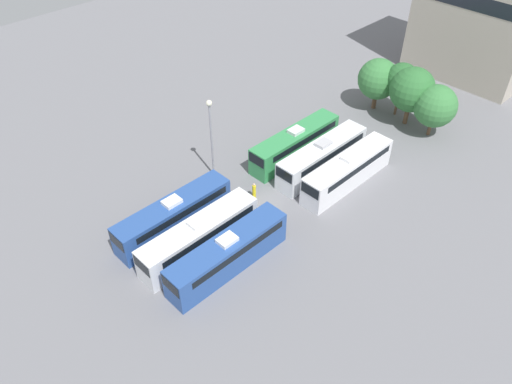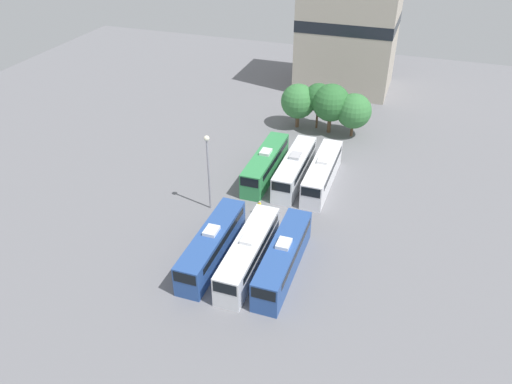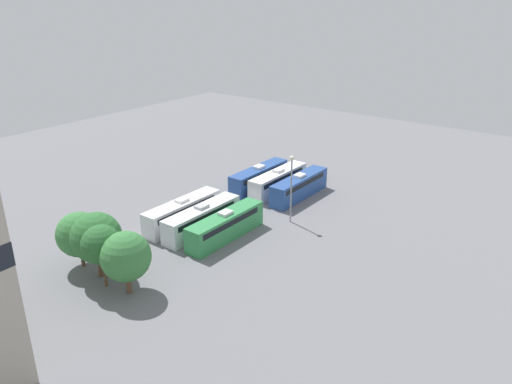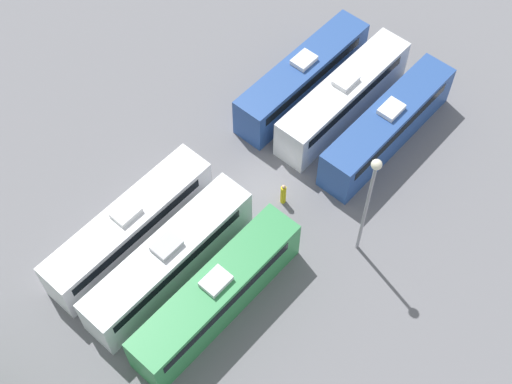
{
  "view_description": "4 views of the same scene",
  "coord_description": "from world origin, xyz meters",
  "px_view_note": "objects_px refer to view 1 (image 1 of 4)",
  "views": [
    {
      "loc": [
        25.36,
        -26.04,
        32.58
      ],
      "look_at": [
        -0.11,
        -1.19,
        2.34
      ],
      "focal_mm": 35.0,
      "sensor_mm": 36.0,
      "label": 1
    },
    {
      "loc": [
        12.47,
        -41.96,
        31.65
      ],
      "look_at": [
        -1.95,
        -0.14,
        2.98
      ],
      "focal_mm": 35.0,
      "sensor_mm": 36.0,
      "label": 2
    },
    {
      "loc": [
        -38.78,
        48.89,
        27.41
      ],
      "look_at": [
        -1.14,
        -1.13,
        2.46
      ],
      "focal_mm": 35.0,
      "sensor_mm": 36.0,
      "label": 3
    },
    {
      "loc": [
        -16.8,
        19.73,
        38.28
      ],
      "look_at": [
        -0.5,
        1.35,
        1.47
      ],
      "focal_mm": 50.0,
      "sensor_mm": 36.0,
      "label": 4
    }
  ],
  "objects_px": {
    "bus_3": "(295,143)",
    "light_pole": "(211,127)",
    "tree_1": "(402,80)",
    "bus_0": "(174,215)",
    "worker_person": "(254,191)",
    "tree_2": "(412,90)",
    "bus_4": "(322,156)",
    "bus_2": "(228,253)",
    "tree_3": "(435,106)",
    "bus_5": "(348,170)",
    "tree_0": "(378,79)",
    "bus_1": "(200,236)"
  },
  "relations": [
    {
      "from": "bus_0",
      "to": "bus_2",
      "type": "distance_m",
      "value": 6.95
    },
    {
      "from": "bus_3",
      "to": "light_pole",
      "type": "distance_m",
      "value": 10.24
    },
    {
      "from": "bus_2",
      "to": "bus_3",
      "type": "relative_size",
      "value": 1.0
    },
    {
      "from": "bus_4",
      "to": "bus_0",
      "type": "bearing_deg",
      "value": -102.26
    },
    {
      "from": "bus_0",
      "to": "bus_1",
      "type": "relative_size",
      "value": 1.0
    },
    {
      "from": "bus_2",
      "to": "light_pole",
      "type": "distance_m",
      "value": 13.54
    },
    {
      "from": "light_pole",
      "to": "tree_1",
      "type": "relative_size",
      "value": 1.33
    },
    {
      "from": "bus_5",
      "to": "bus_1",
      "type": "bearing_deg",
      "value": -101.07
    },
    {
      "from": "bus_3",
      "to": "bus_1",
      "type": "bearing_deg",
      "value": -77.33
    },
    {
      "from": "tree_0",
      "to": "light_pole",
      "type": "bearing_deg",
      "value": -98.96
    },
    {
      "from": "light_pole",
      "to": "tree_0",
      "type": "bearing_deg",
      "value": 81.04
    },
    {
      "from": "bus_3",
      "to": "tree_1",
      "type": "height_order",
      "value": "tree_1"
    },
    {
      "from": "tree_2",
      "to": "tree_3",
      "type": "bearing_deg",
      "value": -2.96
    },
    {
      "from": "worker_person",
      "to": "tree_0",
      "type": "xyz_separation_m",
      "value": [
        -1.9,
        22.79,
        3.14
      ]
    },
    {
      "from": "bus_4",
      "to": "light_pole",
      "type": "distance_m",
      "value": 12.16
    },
    {
      "from": "bus_0",
      "to": "bus_3",
      "type": "relative_size",
      "value": 1.0
    },
    {
      "from": "bus_3",
      "to": "light_pole",
      "type": "bearing_deg",
      "value": -112.83
    },
    {
      "from": "bus_0",
      "to": "worker_person",
      "type": "distance_m",
      "value": 8.51
    },
    {
      "from": "bus_2",
      "to": "worker_person",
      "type": "height_order",
      "value": "bus_2"
    },
    {
      "from": "tree_0",
      "to": "bus_3",
      "type": "bearing_deg",
      "value": -90.19
    },
    {
      "from": "bus_2",
      "to": "bus_5",
      "type": "xyz_separation_m",
      "value": [
        0.01,
        16.22,
        0.0
      ]
    },
    {
      "from": "worker_person",
      "to": "tree_3",
      "type": "height_order",
      "value": "tree_3"
    },
    {
      "from": "bus_0",
      "to": "tree_2",
      "type": "relative_size",
      "value": 1.65
    },
    {
      "from": "worker_person",
      "to": "light_pole",
      "type": "xyz_separation_m",
      "value": [
        -5.57,
        -0.49,
        5.1
      ]
    },
    {
      "from": "bus_5",
      "to": "bus_2",
      "type": "bearing_deg",
      "value": -90.03
    },
    {
      "from": "bus_1",
      "to": "tree_2",
      "type": "xyz_separation_m",
      "value": [
        1.11,
        30.84,
        2.77
      ]
    },
    {
      "from": "worker_person",
      "to": "bus_3",
      "type": "bearing_deg",
      "value": 103.47
    },
    {
      "from": "bus_4",
      "to": "bus_5",
      "type": "height_order",
      "value": "same"
    },
    {
      "from": "bus_0",
      "to": "bus_3",
      "type": "bearing_deg",
      "value": 89.97
    },
    {
      "from": "light_pole",
      "to": "tree_1",
      "type": "xyz_separation_m",
      "value": [
        6.41,
        23.92,
        -1.26
      ]
    },
    {
      "from": "tree_2",
      "to": "bus_5",
      "type": "bearing_deg",
      "value": -81.4
    },
    {
      "from": "worker_person",
      "to": "light_pole",
      "type": "bearing_deg",
      "value": -175.01
    },
    {
      "from": "worker_person",
      "to": "light_pole",
      "type": "distance_m",
      "value": 7.56
    },
    {
      "from": "bus_4",
      "to": "tree_3",
      "type": "distance_m",
      "value": 14.89
    },
    {
      "from": "tree_3",
      "to": "bus_5",
      "type": "bearing_deg",
      "value": -94.58
    },
    {
      "from": "bus_1",
      "to": "tree_2",
      "type": "relative_size",
      "value": 1.65
    },
    {
      "from": "bus_1",
      "to": "bus_3",
      "type": "height_order",
      "value": "same"
    },
    {
      "from": "bus_0",
      "to": "light_pole",
      "type": "xyz_separation_m",
      "value": [
        -3.61,
        7.75,
        4.21
      ]
    },
    {
      "from": "bus_3",
      "to": "tree_0",
      "type": "distance_m",
      "value": 14.84
    },
    {
      "from": "tree_0",
      "to": "tree_2",
      "type": "height_order",
      "value": "tree_2"
    },
    {
      "from": "tree_0",
      "to": "tree_1",
      "type": "relative_size",
      "value": 0.97
    },
    {
      "from": "bus_5",
      "to": "tree_1",
      "type": "bearing_deg",
      "value": 105.39
    },
    {
      "from": "bus_5",
      "to": "tree_2",
      "type": "relative_size",
      "value": 1.65
    },
    {
      "from": "worker_person",
      "to": "tree_1",
      "type": "distance_m",
      "value": 23.76
    },
    {
      "from": "bus_4",
      "to": "tree_0",
      "type": "distance_m",
      "value": 15.04
    },
    {
      "from": "bus_2",
      "to": "tree_2",
      "type": "distance_m",
      "value": 30.63
    },
    {
      "from": "bus_1",
      "to": "light_pole",
      "type": "distance_m",
      "value": 11.47
    },
    {
      "from": "bus_2",
      "to": "tree_2",
      "type": "height_order",
      "value": "tree_2"
    },
    {
      "from": "bus_3",
      "to": "tree_0",
      "type": "height_order",
      "value": "tree_0"
    },
    {
      "from": "tree_0",
      "to": "tree_1",
      "type": "xyz_separation_m",
      "value": [
        2.74,
        0.65,
        0.7
      ]
    }
  ]
}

